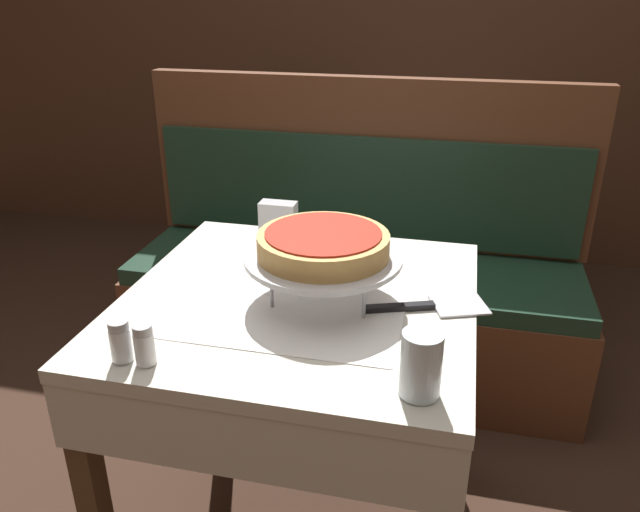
% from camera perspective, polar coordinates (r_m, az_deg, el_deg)
% --- Properties ---
extents(dining_table_front, '(0.77, 0.77, 0.73)m').
position_cam_1_polar(dining_table_front, '(1.45, -1.89, -7.38)').
color(dining_table_front, beige).
rests_on(dining_table_front, ground_plane).
extents(dining_table_rear, '(0.73, 0.73, 0.74)m').
position_cam_1_polar(dining_table_rear, '(2.81, 9.30, 8.29)').
color(dining_table_rear, beige).
rests_on(dining_table_rear, ground_plane).
extents(booth_bench, '(1.61, 0.49, 1.06)m').
position_cam_1_polar(booth_bench, '(2.30, 3.18, -3.36)').
color(booth_bench, brown).
rests_on(booth_bench, ground_plane).
extents(back_wall_panel, '(6.00, 0.04, 2.40)m').
position_cam_1_polar(back_wall_panel, '(3.25, 7.91, 20.89)').
color(back_wall_panel, '#4C2D1E').
rests_on(back_wall_panel, ground_plane).
extents(pizza_pan_stand, '(0.34, 0.34, 0.11)m').
position_cam_1_polar(pizza_pan_stand, '(1.33, 0.29, -0.30)').
color(pizza_pan_stand, '#ADADB2').
rests_on(pizza_pan_stand, dining_table_front).
extents(deep_dish_pizza, '(0.28, 0.28, 0.05)m').
position_cam_1_polar(deep_dish_pizza, '(1.32, 0.30, 1.13)').
color(deep_dish_pizza, tan).
rests_on(deep_dish_pizza, pizza_pan_stand).
extents(pizza_server, '(0.27, 0.15, 0.01)m').
position_cam_1_polar(pizza_server, '(1.36, 10.17, -4.52)').
color(pizza_server, '#BCBCC1').
rests_on(pizza_server, dining_table_front).
extents(water_glass_near, '(0.07, 0.07, 0.12)m').
position_cam_1_polar(water_glass_near, '(1.07, 9.22, -9.73)').
color(water_glass_near, silver).
rests_on(water_glass_near, dining_table_front).
extents(salt_shaker, '(0.04, 0.04, 0.08)m').
position_cam_1_polar(salt_shaker, '(1.21, -17.78, -7.40)').
color(salt_shaker, silver).
rests_on(salt_shaker, dining_table_front).
extents(pepper_shaker, '(0.04, 0.04, 0.08)m').
position_cam_1_polar(pepper_shaker, '(1.19, -15.77, -7.81)').
color(pepper_shaker, silver).
rests_on(pepper_shaker, dining_table_front).
extents(napkin_holder, '(0.10, 0.05, 0.09)m').
position_cam_1_polar(napkin_holder, '(1.71, -3.83, 3.48)').
color(napkin_holder, '#B2B2B7').
rests_on(napkin_holder, dining_table_front).
extents(condiment_caddy, '(0.15, 0.15, 0.17)m').
position_cam_1_polar(condiment_caddy, '(2.86, 11.67, 11.67)').
color(condiment_caddy, black).
rests_on(condiment_caddy, dining_table_rear).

